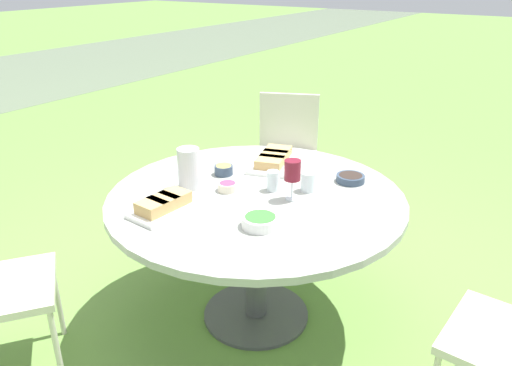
{
  "coord_description": "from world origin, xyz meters",
  "views": [
    {
      "loc": [
        -1.84,
        -1.21,
        1.74
      ],
      "look_at": [
        0.0,
        0.0,
        0.78
      ],
      "focal_mm": 35.0,
      "sensor_mm": 36.0,
      "label": 1
    }
  ],
  "objects_px": {
    "dining_table": "(256,212)",
    "water_pitcher": "(189,168)",
    "wine_glass": "(292,171)",
    "chair_near_right": "(287,146)"
  },
  "relations": [
    {
      "from": "water_pitcher",
      "to": "wine_glass",
      "type": "distance_m",
      "value": 0.52
    },
    {
      "from": "chair_near_right",
      "to": "wine_glass",
      "type": "bearing_deg",
      "value": -149.08
    },
    {
      "from": "dining_table",
      "to": "water_pitcher",
      "type": "xyz_separation_m",
      "value": [
        -0.12,
        0.32,
        0.2
      ]
    },
    {
      "from": "chair_near_right",
      "to": "wine_glass",
      "type": "xyz_separation_m",
      "value": [
        -1.15,
        -0.69,
        0.34
      ]
    },
    {
      "from": "water_pitcher",
      "to": "wine_glass",
      "type": "bearing_deg",
      "value": -71.3
    },
    {
      "from": "dining_table",
      "to": "chair_near_right",
      "type": "distance_m",
      "value": 1.31
    },
    {
      "from": "chair_near_right",
      "to": "water_pitcher",
      "type": "height_order",
      "value": "water_pitcher"
    },
    {
      "from": "dining_table",
      "to": "chair_near_right",
      "type": "bearing_deg",
      "value": 23.37
    },
    {
      "from": "dining_table",
      "to": "wine_glass",
      "type": "height_order",
      "value": "wine_glass"
    },
    {
      "from": "water_pitcher",
      "to": "dining_table",
      "type": "bearing_deg",
      "value": -69.71
    }
  ]
}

